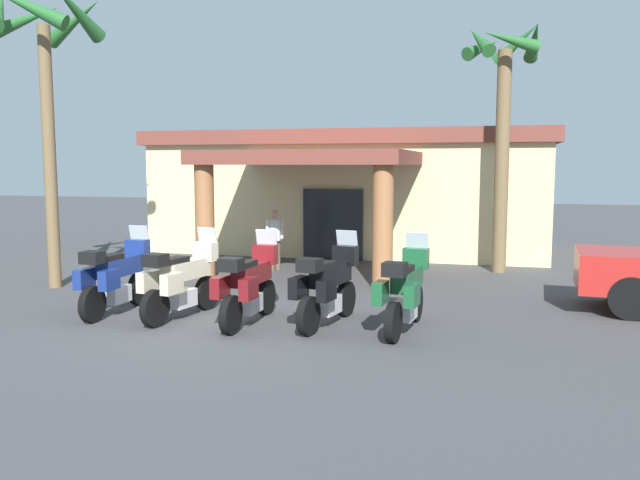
% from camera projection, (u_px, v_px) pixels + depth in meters
% --- Properties ---
extents(ground_plane, '(80.00, 80.00, 0.00)m').
position_uv_depth(ground_plane, '(213.00, 324.00, 11.64)').
color(ground_plane, '#424244').
extents(motel_building, '(12.78, 10.12, 3.86)m').
position_uv_depth(motel_building, '(351.00, 190.00, 21.71)').
color(motel_building, beige).
rests_on(motel_building, ground_plane).
extents(motorcycle_blue, '(0.70, 2.21, 1.61)m').
position_uv_depth(motorcycle_blue, '(116.00, 277.00, 12.40)').
color(motorcycle_blue, black).
rests_on(motorcycle_blue, ground_plane).
extents(motorcycle_cream, '(0.84, 2.20, 1.61)m').
position_uv_depth(motorcycle_cream, '(181.00, 281.00, 12.03)').
color(motorcycle_cream, black).
rests_on(motorcycle_cream, ground_plane).
extents(motorcycle_maroon, '(0.71, 2.21, 1.61)m').
position_uv_depth(motorcycle_maroon, '(249.00, 285.00, 11.57)').
color(motorcycle_maroon, black).
rests_on(motorcycle_maroon, ground_plane).
extents(motorcycle_black, '(0.85, 2.20, 1.61)m').
position_uv_depth(motorcycle_black, '(327.00, 286.00, 11.47)').
color(motorcycle_black, black).
rests_on(motorcycle_black, ground_plane).
extents(motorcycle_green, '(0.74, 2.21, 1.61)m').
position_uv_depth(motorcycle_green, '(405.00, 291.00, 11.04)').
color(motorcycle_green, black).
rests_on(motorcycle_green, ground_plane).
extents(pedestrian, '(0.38, 0.42, 1.61)m').
position_uv_depth(pedestrian, '(275.00, 236.00, 17.54)').
color(pedestrian, brown).
rests_on(pedestrian, ground_plane).
extents(palm_tree_roadside, '(2.47, 2.52, 6.82)m').
position_uv_depth(palm_tree_roadside, '(43.00, 57.00, 14.57)').
color(palm_tree_roadside, brown).
rests_on(palm_tree_roadside, ground_plane).
extents(palm_tree_near_portico, '(2.07, 2.07, 6.52)m').
position_uv_depth(palm_tree_near_portico, '(503.00, 98.00, 16.79)').
color(palm_tree_near_portico, brown).
rests_on(palm_tree_near_portico, ground_plane).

